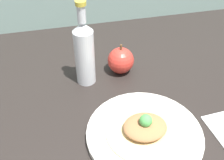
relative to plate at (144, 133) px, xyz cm
name	(u,v)px	position (x,y,z in cm)	size (l,w,h in cm)	color
ground_plane	(119,109)	(-3.37, 12.91, -3.13)	(180.00, 110.00, 4.00)	black
plate	(144,133)	(0.00, 0.00, 0.00)	(29.89, 29.89, 2.13)	silver
plated_food	(145,128)	(0.00, 0.00, 2.05)	(20.25, 20.25, 5.74)	#D6BC7F
cider_bottle	(84,52)	(-10.74, 26.14, 9.95)	(6.09, 6.09, 27.03)	silver
apple	(121,60)	(1.39, 28.40, 3.27)	(8.78, 8.78, 10.46)	red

